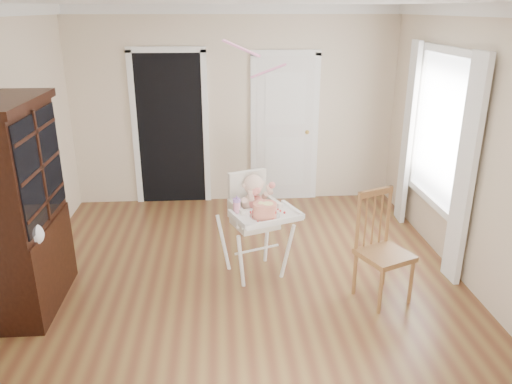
{
  "coord_description": "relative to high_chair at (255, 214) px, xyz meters",
  "views": [
    {
      "loc": [
        -0.21,
        -4.41,
        2.66
      ],
      "look_at": [
        0.13,
        0.17,
        0.96
      ],
      "focal_mm": 35.0,
      "sensor_mm": 36.0,
      "label": 1
    }
  ],
  "objects": [
    {
      "name": "floor",
      "position": [
        -0.12,
        -0.27,
        -0.69
      ],
      "size": [
        5.0,
        5.0,
        0.0
      ],
      "primitive_type": "plane",
      "color": "brown",
      "rests_on": "ground"
    },
    {
      "name": "ceiling",
      "position": [
        -0.12,
        -0.27,
        2.01
      ],
      "size": [
        5.0,
        5.0,
        0.0
      ],
      "primitive_type": "plane",
      "rotation": [
        3.14,
        0.0,
        0.0
      ],
      "color": "white",
      "rests_on": "wall_back"
    },
    {
      "name": "wall_back",
      "position": [
        -0.12,
        2.23,
        0.66
      ],
      "size": [
        4.5,
        0.0,
        4.5
      ],
      "primitive_type": "plane",
      "rotation": [
        1.57,
        0.0,
        0.0
      ],
      "color": "beige",
      "rests_on": "floor"
    },
    {
      "name": "wall_right",
      "position": [
        2.13,
        -0.27,
        0.66
      ],
      "size": [
        0.0,
        5.0,
        5.0
      ],
      "primitive_type": "plane",
      "rotation": [
        1.57,
        0.0,
        -1.57
      ],
      "color": "beige",
      "rests_on": "floor"
    },
    {
      "name": "crown_molding",
      "position": [
        -0.12,
        -0.27,
        1.95
      ],
      "size": [
        4.5,
        5.0,
        0.12
      ],
      "primitive_type": null,
      "color": "white",
      "rests_on": "ceiling"
    },
    {
      "name": "doorway",
      "position": [
        -1.02,
        2.22,
        0.42
      ],
      "size": [
        1.06,
        0.05,
        2.22
      ],
      "color": "black",
      "rests_on": "wall_back"
    },
    {
      "name": "closet_door",
      "position": [
        0.58,
        2.21,
        0.34
      ],
      "size": [
        0.96,
        0.09,
        2.13
      ],
      "color": "white",
      "rests_on": "wall_back"
    },
    {
      "name": "window_right",
      "position": [
        2.06,
        0.53,
        0.6
      ],
      "size": [
        0.13,
        1.84,
        2.3
      ],
      "color": "white",
      "rests_on": "wall_right"
    },
    {
      "name": "high_chair",
      "position": [
        0.0,
        0.0,
        0.0
      ],
      "size": [
        0.86,
        0.96,
        1.11
      ],
      "rotation": [
        0.0,
        0.0,
        0.36
      ],
      "color": "white",
      "rests_on": "floor"
    },
    {
      "name": "baby",
      "position": [
        -0.01,
        0.03,
        0.16
      ],
      "size": [
        0.36,
        0.27,
        0.49
      ],
      "rotation": [
        0.0,
        0.0,
        0.36
      ],
      "color": "beige",
      "rests_on": "high_chair"
    },
    {
      "name": "cake",
      "position": [
        0.08,
        -0.28,
        0.15
      ],
      "size": [
        0.3,
        0.3,
        0.14
      ],
      "color": "silver",
      "rests_on": "high_chair"
    },
    {
      "name": "sippy_cup",
      "position": [
        -0.19,
        -0.16,
        0.16
      ],
      "size": [
        0.07,
        0.07,
        0.18
      ],
      "rotation": [
        0.0,
        0.0,
        0.36
      ],
      "color": "pink",
      "rests_on": "high_chair"
    },
    {
      "name": "china_cabinet",
      "position": [
        -2.11,
        -0.41,
        0.29
      ],
      "size": [
        0.52,
        1.16,
        1.95
      ],
      "color": "black",
      "rests_on": "floor"
    },
    {
      "name": "dining_chair",
      "position": [
        1.17,
        -0.54,
        -0.19
      ],
      "size": [
        0.57,
        0.57,
        1.07
      ],
      "rotation": [
        0.0,
        0.0,
        0.41
      ],
      "color": "brown",
      "rests_on": "floor"
    },
    {
      "name": "streamer",
      "position": [
        -0.11,
        0.43,
        1.6
      ],
      "size": [
        0.37,
        0.37,
        0.15
      ],
      "primitive_type": null,
      "rotation": [
        0.26,
        0.0,
        0.79
      ],
      "color": "pink",
      "rests_on": "ceiling"
    }
  ]
}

